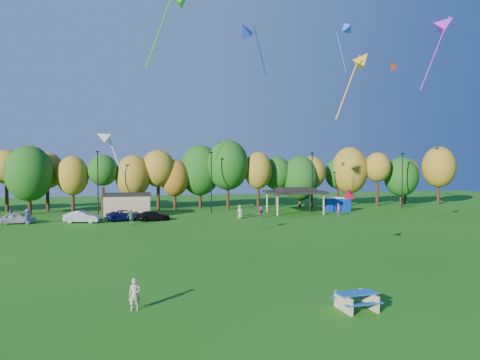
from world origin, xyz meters
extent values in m
plane|color=#19600F|center=(0.00, 0.00, 0.00)|extent=(160.00, 160.00, 0.00)
cylinder|color=black|center=(-28.03, 48.93, 2.06)|extent=(0.50, 0.50, 4.12)
ellipsoid|color=olive|center=(-28.03, 48.93, 6.86)|extent=(4.78, 4.78, 5.18)
cylinder|color=black|center=(-23.75, 44.20, 1.78)|extent=(0.50, 0.50, 3.56)
ellipsoid|color=#144C0F|center=(-23.75, 44.20, 5.94)|extent=(6.62, 6.62, 8.00)
cylinder|color=black|center=(-22.13, 48.25, 1.90)|extent=(0.50, 0.50, 3.79)
ellipsoid|color=olive|center=(-22.13, 48.25, 6.32)|extent=(4.94, 4.94, 5.58)
cylinder|color=black|center=(-18.02, 45.01, 1.67)|extent=(0.50, 0.50, 3.34)
ellipsoid|color=olive|center=(-18.02, 45.01, 5.56)|extent=(4.61, 4.61, 5.88)
cylinder|color=black|center=(-13.72, 44.85, 1.91)|extent=(0.50, 0.50, 3.82)
ellipsoid|color=#144C0F|center=(-13.72, 44.85, 6.36)|extent=(4.43, 4.43, 4.73)
cylinder|color=black|center=(-9.30, 45.50, 1.63)|extent=(0.50, 0.50, 3.25)
ellipsoid|color=olive|center=(-9.30, 45.50, 5.42)|extent=(5.33, 5.33, 6.53)
cylinder|color=black|center=(-5.45, 46.07, 1.98)|extent=(0.50, 0.50, 3.96)
ellipsoid|color=olive|center=(-5.45, 46.07, 6.61)|extent=(5.31, 5.31, 5.82)
cylinder|color=black|center=(-2.85, 46.34, 1.52)|extent=(0.50, 0.50, 3.05)
ellipsoid|color=#995914|center=(-2.85, 46.34, 5.08)|extent=(4.54, 4.54, 5.87)
cylinder|color=black|center=(1.42, 47.53, 1.89)|extent=(0.50, 0.50, 3.77)
ellipsoid|color=#144C0F|center=(1.42, 47.53, 6.29)|extent=(6.69, 6.69, 8.35)
cylinder|color=black|center=(5.46, 44.54, 2.14)|extent=(0.50, 0.50, 4.28)
ellipsoid|color=#144C0F|center=(5.46, 44.54, 7.14)|extent=(6.64, 6.64, 8.01)
cylinder|color=black|center=(10.41, 44.21, 1.88)|extent=(0.50, 0.50, 3.76)
ellipsoid|color=olive|center=(10.41, 44.21, 6.27)|extent=(4.49, 4.49, 6.02)
cylinder|color=black|center=(14.29, 46.25, 1.72)|extent=(0.50, 0.50, 3.43)
ellipsoid|color=#144C0F|center=(14.29, 46.25, 5.72)|extent=(4.77, 4.77, 5.63)
cylinder|color=black|center=(18.11, 45.40, 1.48)|extent=(0.50, 0.50, 2.95)
ellipsoid|color=#144C0F|center=(18.11, 45.40, 4.92)|extent=(6.14, 6.14, 7.54)
cylinder|color=black|center=(20.39, 45.86, 1.76)|extent=(0.50, 0.50, 3.52)
ellipsoid|color=olive|center=(20.39, 45.86, 5.87)|extent=(4.78, 4.78, 5.53)
cylinder|color=black|center=(26.06, 47.51, 1.69)|extent=(0.50, 0.50, 3.39)
ellipsoid|color=#144C0F|center=(26.06, 47.51, 5.64)|extent=(4.54, 4.54, 5.46)
cylinder|color=black|center=(27.70, 46.23, 1.86)|extent=(0.50, 0.50, 3.72)
ellipsoid|color=olive|center=(27.70, 46.23, 6.20)|extent=(6.32, 6.32, 8.24)
cylinder|color=black|center=(31.99, 44.27, 2.03)|extent=(0.50, 0.50, 4.06)
ellipsoid|color=olive|center=(31.99, 44.27, 6.77)|extent=(4.50, 4.50, 5.13)
cylinder|color=black|center=(37.07, 44.81, 1.53)|extent=(0.50, 0.50, 3.05)
ellipsoid|color=#144C0F|center=(37.07, 44.81, 5.09)|extent=(5.97, 5.97, 7.05)
cylinder|color=black|center=(38.98, 46.35, 1.78)|extent=(0.50, 0.50, 3.55)
ellipsoid|color=olive|center=(38.98, 46.35, 5.92)|extent=(4.60, 4.60, 4.99)
cylinder|color=black|center=(44.51, 44.51, 2.03)|extent=(0.50, 0.50, 4.07)
ellipsoid|color=olive|center=(44.51, 44.51, 6.78)|extent=(5.83, 5.83, 7.42)
cylinder|color=black|center=(-14.00, 40.00, 4.50)|extent=(0.16, 0.16, 9.00)
cube|color=black|center=(-14.00, 40.00, 9.00)|extent=(0.50, 0.25, 0.18)
cylinder|color=black|center=(2.00, 40.00, 4.50)|extent=(0.16, 0.16, 9.00)
cube|color=black|center=(2.00, 40.00, 9.00)|extent=(0.50, 0.25, 0.18)
cylinder|color=black|center=(18.00, 40.00, 4.50)|extent=(0.16, 0.16, 9.00)
cube|color=black|center=(18.00, 40.00, 9.00)|extent=(0.50, 0.25, 0.18)
cylinder|color=black|center=(34.00, 40.00, 4.50)|extent=(0.16, 0.16, 9.00)
cube|color=black|center=(34.00, 40.00, 9.00)|extent=(0.50, 0.25, 0.18)
cube|color=tan|center=(-10.00, 38.00, 1.50)|extent=(6.00, 4.00, 3.00)
cube|color=black|center=(-10.00, 38.00, 3.12)|extent=(6.30, 4.30, 0.25)
cylinder|color=tan|center=(10.50, 34.50, 1.50)|extent=(0.24, 0.24, 3.00)
cylinder|color=tan|center=(17.50, 34.50, 1.50)|extent=(0.24, 0.24, 3.00)
cylinder|color=tan|center=(10.50, 39.50, 1.50)|extent=(0.24, 0.24, 3.00)
cylinder|color=tan|center=(17.50, 39.50, 1.50)|extent=(0.24, 0.24, 3.00)
cube|color=black|center=(14.00, 37.00, 3.15)|extent=(8.20, 6.20, 0.35)
cube|color=black|center=(14.00, 37.00, 3.55)|extent=(5.00, 3.50, 0.45)
cube|color=#0B2E98|center=(19.87, 37.92, 1.00)|extent=(1.10, 1.10, 2.00)
cube|color=silver|center=(19.87, 37.92, 2.09)|extent=(1.15, 1.15, 0.18)
cube|color=#0B2E98|center=(21.17, 38.17, 1.00)|extent=(1.10, 1.10, 2.00)
cube|color=silver|center=(21.17, 38.17, 2.09)|extent=(1.15, 1.15, 0.18)
cube|color=#0B2E98|center=(22.47, 37.32, 1.00)|extent=(1.10, 1.10, 2.00)
cube|color=silver|center=(22.47, 37.32, 2.09)|extent=(1.15, 1.15, 0.18)
cube|color=tan|center=(1.20, -3.57, 0.40)|extent=(0.22, 1.61, 0.80)
cube|color=tan|center=(2.64, -3.49, 0.40)|extent=(0.22, 1.61, 0.80)
cube|color=blue|center=(1.92, -3.53, 0.83)|extent=(2.04, 0.94, 0.07)
cube|color=blue|center=(1.96, -4.21, 0.49)|extent=(2.01, 0.39, 0.06)
cube|color=blue|center=(1.88, -2.84, 0.49)|extent=(2.01, 0.39, 0.06)
imported|color=tan|center=(-8.71, -1.10, 0.79)|extent=(0.59, 0.40, 1.58)
imported|color=beige|center=(-22.87, 34.10, 0.71)|extent=(4.22, 1.87, 1.41)
imported|color=#9E9EA3|center=(-15.23, 33.25, 0.73)|extent=(4.68, 2.71, 1.46)
imported|color=#0C0F49|center=(-10.04, 34.08, 0.69)|extent=(5.33, 3.21, 1.38)
imported|color=black|center=(-6.72, 33.23, 0.63)|extent=(4.63, 2.59, 1.27)
imported|color=#4E59AD|center=(-23.88, 35.44, 0.82)|extent=(1.00, 1.00, 1.63)
imported|color=gray|center=(4.64, 32.74, 0.92)|extent=(0.98, 1.08, 1.85)
imported|color=#47479D|center=(-21.51, 33.21, 0.93)|extent=(1.28, 1.38, 1.86)
imported|color=#9D4A9B|center=(19.09, 33.01, 0.84)|extent=(0.66, 0.49, 1.68)
imported|color=#AA4692|center=(7.47, 32.61, 0.80)|extent=(1.37, 1.41, 1.61)
imported|color=#608A54|center=(-9.36, 29.70, 0.91)|extent=(1.15, 0.75, 1.82)
cone|color=red|center=(7.18, 7.41, 5.00)|extent=(1.65, 1.65, 1.35)
cone|color=gold|center=(7.99, 6.83, 15.07)|extent=(1.89, 1.59, 1.60)
cylinder|color=gold|center=(6.54, 6.44, 12.82)|extent=(1.77, 0.56, 4.73)
cone|color=navy|center=(-0.16, 10.69, 17.82)|extent=(2.05, 1.88, 1.66)
cylinder|color=navy|center=(0.89, 10.12, 16.02)|extent=(1.33, 0.78, 3.79)
cone|color=#2855FF|center=(16.51, 26.23, 24.17)|extent=(1.85, 2.27, 2.00)
cylinder|color=#2855FF|center=(16.83, 28.00, 21.47)|extent=(0.48, 2.13, 5.67)
cone|color=red|center=(23.23, 26.49, 19.88)|extent=(1.78, 1.61, 1.48)
cylinder|color=green|center=(-6.59, 15.11, 18.75)|extent=(2.46, 0.56, 6.61)
cone|color=purple|center=(23.61, 17.28, 22.26)|extent=(3.18, 2.87, 2.60)
cylinder|color=purple|center=(21.44, 16.24, 18.66)|extent=(2.59, 1.32, 7.55)
cone|color=#B5B5B5|center=(-10.99, 9.77, 9.17)|extent=(1.39, 1.16, 1.28)
cylinder|color=#B5B5B5|center=(-10.10, 9.92, 7.82)|extent=(1.12, 0.28, 2.85)
camera|label=1|loc=(-8.48, -22.46, 7.13)|focal=32.00mm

